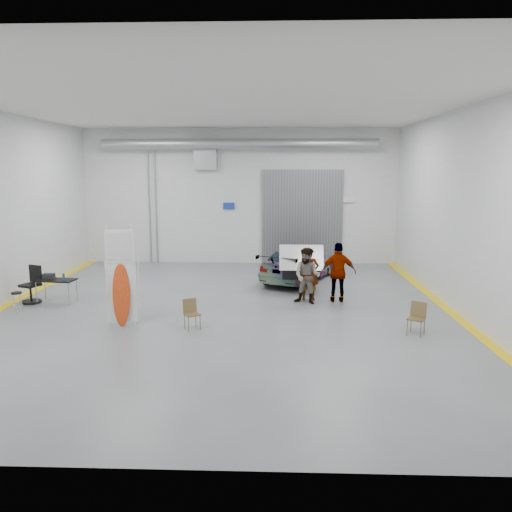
{
  "coord_description": "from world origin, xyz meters",
  "views": [
    {
      "loc": [
        1.53,
        -14.43,
        4.23
      ],
      "look_at": [
        0.97,
        1.19,
        1.5
      ],
      "focal_mm": 35.0,
      "sensor_mm": 36.0,
      "label": 1
    }
  ],
  "objects_px": {
    "person_b": "(307,276)",
    "surfboard_display": "(120,285)",
    "person_a": "(309,274)",
    "person_c": "(339,272)",
    "work_table": "(54,279)",
    "folding_chair_near": "(192,320)",
    "folding_chair_far": "(416,325)",
    "shop_stool": "(17,302)",
    "office_chair": "(31,287)",
    "sedan_car": "(299,263)"
  },
  "relations": [
    {
      "from": "person_b",
      "to": "surfboard_display",
      "type": "relative_size",
      "value": 0.64
    },
    {
      "from": "person_a",
      "to": "surfboard_display",
      "type": "xyz_separation_m",
      "value": [
        -5.31,
        -2.94,
        0.27
      ]
    },
    {
      "from": "person_c",
      "to": "work_table",
      "type": "height_order",
      "value": "person_c"
    },
    {
      "from": "person_b",
      "to": "surfboard_display",
      "type": "xyz_separation_m",
      "value": [
        -5.21,
        -2.46,
        0.24
      ]
    },
    {
      "from": "surfboard_display",
      "to": "folding_chair_near",
      "type": "xyz_separation_m",
      "value": [
        1.97,
        -0.23,
        -0.89
      ]
    },
    {
      "from": "folding_chair_far",
      "to": "shop_stool",
      "type": "relative_size",
      "value": 1.36
    },
    {
      "from": "person_c",
      "to": "office_chair",
      "type": "distance_m",
      "value": 9.87
    },
    {
      "from": "work_table",
      "to": "shop_stool",
      "type": "bearing_deg",
      "value": -118.74
    },
    {
      "from": "person_b",
      "to": "shop_stool",
      "type": "distance_m",
      "value": 8.82
    },
    {
      "from": "sedan_car",
      "to": "person_b",
      "type": "height_order",
      "value": "person_b"
    },
    {
      "from": "sedan_car",
      "to": "work_table",
      "type": "height_order",
      "value": "sedan_car"
    },
    {
      "from": "person_a",
      "to": "folding_chair_far",
      "type": "xyz_separation_m",
      "value": [
        2.51,
        -3.44,
        -0.6
      ]
    },
    {
      "from": "folding_chair_far",
      "to": "work_table",
      "type": "relative_size",
      "value": 0.67
    },
    {
      "from": "sedan_car",
      "to": "surfboard_display",
      "type": "relative_size",
      "value": 1.59
    },
    {
      "from": "person_b",
      "to": "folding_chair_far",
      "type": "bearing_deg",
      "value": -27.98
    },
    {
      "from": "sedan_car",
      "to": "person_c",
      "type": "bearing_deg",
      "value": 134.17
    },
    {
      "from": "person_b",
      "to": "person_c",
      "type": "distance_m",
      "value": 1.06
    },
    {
      "from": "sedan_car",
      "to": "office_chair",
      "type": "relative_size",
      "value": 3.82
    },
    {
      "from": "sedan_car",
      "to": "office_chair",
      "type": "height_order",
      "value": "sedan_car"
    },
    {
      "from": "person_b",
      "to": "person_c",
      "type": "height_order",
      "value": "person_c"
    },
    {
      "from": "person_a",
      "to": "person_c",
      "type": "relative_size",
      "value": 0.89
    },
    {
      "from": "surfboard_display",
      "to": "person_c",
      "type": "bearing_deg",
      "value": 19.0
    },
    {
      "from": "sedan_car",
      "to": "folding_chair_far",
      "type": "relative_size",
      "value": 5.25
    },
    {
      "from": "person_a",
      "to": "work_table",
      "type": "relative_size",
      "value": 1.36
    },
    {
      "from": "surfboard_display",
      "to": "office_chair",
      "type": "xyz_separation_m",
      "value": [
        -3.63,
        2.31,
        -0.62
      ]
    },
    {
      "from": "person_c",
      "to": "office_chair",
      "type": "relative_size",
      "value": 1.65
    },
    {
      "from": "sedan_car",
      "to": "person_a",
      "type": "xyz_separation_m",
      "value": [
        0.18,
        -2.97,
        0.22
      ]
    },
    {
      "from": "person_a",
      "to": "person_c",
      "type": "bearing_deg",
      "value": -14.07
    },
    {
      "from": "folding_chair_far",
      "to": "shop_stool",
      "type": "bearing_deg",
      "value": -157.43
    },
    {
      "from": "person_a",
      "to": "folding_chair_near",
      "type": "xyz_separation_m",
      "value": [
        -3.33,
        -3.17,
        -0.61
      ]
    },
    {
      "from": "person_c",
      "to": "person_a",
      "type": "bearing_deg",
      "value": -8.95
    },
    {
      "from": "person_a",
      "to": "office_chair",
      "type": "relative_size",
      "value": 1.48
    },
    {
      "from": "shop_stool",
      "to": "work_table",
      "type": "bearing_deg",
      "value": 61.26
    },
    {
      "from": "person_b",
      "to": "person_c",
      "type": "xyz_separation_m",
      "value": [
        1.02,
        0.28,
        0.07
      ]
    },
    {
      "from": "shop_stool",
      "to": "office_chair",
      "type": "relative_size",
      "value": 0.53
    },
    {
      "from": "folding_chair_near",
      "to": "work_table",
      "type": "distance_m",
      "value": 5.47
    },
    {
      "from": "person_b",
      "to": "work_table",
      "type": "height_order",
      "value": "person_b"
    },
    {
      "from": "shop_stool",
      "to": "person_c",
      "type": "bearing_deg",
      "value": 9.43
    },
    {
      "from": "sedan_car",
      "to": "folding_chair_far",
      "type": "height_order",
      "value": "sedan_car"
    },
    {
      "from": "person_b",
      "to": "work_table",
      "type": "relative_size",
      "value": 1.42
    },
    {
      "from": "folding_chair_far",
      "to": "work_table",
      "type": "bearing_deg",
      "value": -163.87
    },
    {
      "from": "person_b",
      "to": "folding_chair_near",
      "type": "distance_m",
      "value": 4.26
    },
    {
      "from": "folding_chair_far",
      "to": "office_chair",
      "type": "distance_m",
      "value": 11.79
    },
    {
      "from": "person_a",
      "to": "folding_chair_far",
      "type": "distance_m",
      "value": 4.3
    },
    {
      "from": "folding_chair_far",
      "to": "sedan_car",
      "type": "bearing_deg",
      "value": 143.59
    },
    {
      "from": "shop_stool",
      "to": "surfboard_display",
      "type": "bearing_deg",
      "value": -17.88
    },
    {
      "from": "person_c",
      "to": "surfboard_display",
      "type": "height_order",
      "value": "surfboard_display"
    },
    {
      "from": "person_c",
      "to": "folding_chair_far",
      "type": "bearing_deg",
      "value": 118.93
    },
    {
      "from": "shop_stool",
      "to": "work_table",
      "type": "xyz_separation_m",
      "value": [
        0.64,
        1.16,
        0.45
      ]
    },
    {
      "from": "sedan_car",
      "to": "work_table",
      "type": "bearing_deg",
      "value": 49.3
    }
  ]
}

